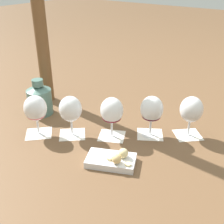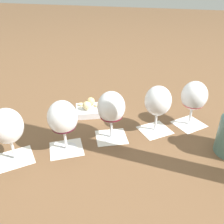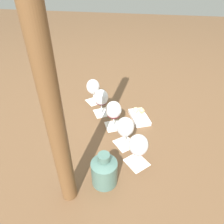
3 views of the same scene
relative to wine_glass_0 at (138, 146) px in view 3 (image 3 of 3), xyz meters
The scene contains 14 objects.
ground_plane 0.32m from the wine_glass_0, 34.92° to the left, with size 8.00×8.00×0.00m, color brown.
tasting_card_0 0.11m from the wine_glass_0, ahead, with size 0.14×0.14×0.00m.
tasting_card_1 0.18m from the wine_glass_0, 33.56° to the left, with size 0.14×0.14×0.00m.
tasting_card_2 0.33m from the wine_glass_0, 32.95° to the left, with size 0.14×0.13×0.00m.
tasting_card_3 0.48m from the wine_glass_0, 35.65° to the left, with size 0.14×0.14×0.00m.
tasting_card_4 0.63m from the wine_glass_0, 35.46° to the left, with size 0.14×0.14×0.00m.
wine_glass_0 is the anchor object (origin of this frame).
wine_glass_1 0.14m from the wine_glass_0, 33.56° to the left, with size 0.09×0.09×0.17m.
wine_glass_2 0.31m from the wine_glass_0, 32.95° to the left, with size 0.09×0.09×0.17m.
wine_glass_3 0.46m from the wine_glass_0, 35.65° to the left, with size 0.09×0.09×0.17m.
wine_glass_4 0.62m from the wine_glass_0, 35.46° to the left, with size 0.09×0.09×0.17m.
ceramic_vase 0.19m from the wine_glass_0, 135.90° to the left, with size 0.11×0.11×0.17m.
snack_dish 0.38m from the wine_glass_0, ahead, with size 0.20×0.16×0.06m.
umbrella_pole 0.56m from the wine_glass_0, 131.15° to the left, with size 0.06×0.06×1.10m.
Camera 3 is at (-0.92, -0.19, 0.77)m, focal length 32.00 mm.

